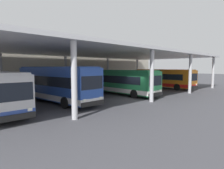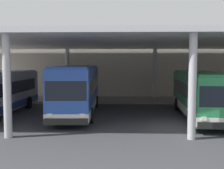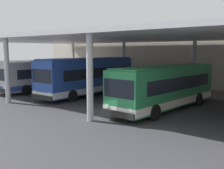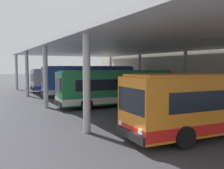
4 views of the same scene
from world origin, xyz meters
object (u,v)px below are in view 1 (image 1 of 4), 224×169
Objects in this scene: bus_far_bay at (164,78)px; bench_waiting at (108,83)px; bus_middle_bay at (122,82)px; bus_second_bay at (56,84)px.

bench_waiting is (-4.96, 8.38, -0.99)m from bus_far_bay.
bus_middle_bay is at bearing -179.29° from bus_far_bay.
bus_middle_bay is at bearing -123.97° from bench_waiting.
bus_far_bay is (10.70, 0.13, 0.00)m from bus_middle_bay.
bus_far_bay is 9.79m from bench_waiting.
bus_middle_bay is (8.78, -1.16, -0.19)m from bus_second_bay.
bus_far_bay is at bearing -59.34° from bench_waiting.
bus_far_bay is at bearing -3.03° from bus_second_bay.
bus_middle_bay is at bearing -7.55° from bus_second_bay.
bus_middle_bay is 10.70m from bus_far_bay.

